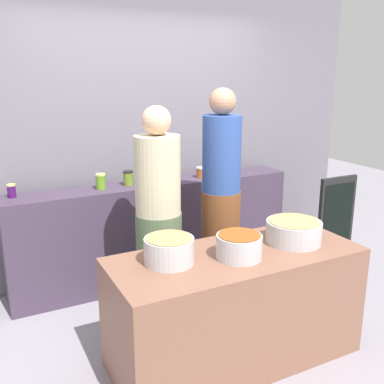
{
  "coord_description": "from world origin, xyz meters",
  "views": [
    {
      "loc": [
        -1.5,
        -2.58,
        1.94
      ],
      "look_at": [
        0.0,
        0.35,
        1.05
      ],
      "focal_mm": 41.46,
      "sensor_mm": 36.0,
      "label": 1
    }
  ],
  "objects": [
    {
      "name": "display_shelf",
      "position": [
        0.0,
        1.1,
        0.48
      ],
      "size": [
        2.7,
        0.36,
        0.96
      ],
      "primitive_type": "cube",
      "color": "#413347",
      "rests_on": "ground"
    },
    {
      "name": "prep_table",
      "position": [
        0.0,
        -0.3,
        0.39
      ],
      "size": [
        1.7,
        0.7,
        0.79
      ],
      "primitive_type": "cube",
      "color": "brown",
      "rests_on": "ground"
    },
    {
      "name": "cooking_pot_center",
      "position": [
        -0.02,
        -0.36,
        0.86
      ],
      "size": [
        0.3,
        0.3,
        0.16
      ],
      "color": "#B7B7BC",
      "rests_on": "prep_table"
    },
    {
      "name": "preserve_jar_3",
      "position": [
        -0.1,
        1.03,
        1.01
      ],
      "size": [
        0.08,
        0.08,
        0.1
      ],
      "color": "#629A2E",
      "rests_on": "display_shelf"
    },
    {
      "name": "cook_in_cap",
      "position": [
        0.3,
        0.42,
        0.84
      ],
      "size": [
        0.32,
        0.32,
        1.83
      ],
      "color": "brown",
      "rests_on": "ground"
    },
    {
      "name": "cooking_pot_left",
      "position": [
        -0.46,
        -0.23,
        0.87
      ],
      "size": [
        0.32,
        0.32,
        0.17
      ],
      "color": "#B7B7BC",
      "rests_on": "prep_table"
    },
    {
      "name": "preserve_jar_1",
      "position": [
        -0.51,
        1.1,
        1.03
      ],
      "size": [
        0.09,
        0.09,
        0.14
      ],
      "color": "#5E9020",
      "rests_on": "display_shelf"
    },
    {
      "name": "preserve_jar_0",
      "position": [
        -1.23,
        1.16,
        1.02
      ],
      "size": [
        0.07,
        0.07,
        0.11
      ],
      "color": "#401155",
      "rests_on": "display_shelf"
    },
    {
      "name": "cook_with_tongs",
      "position": [
        -0.3,
        0.3,
        0.79
      ],
      "size": [
        0.35,
        0.35,
        1.72
      ],
      "color": "#4C6142",
      "rests_on": "ground"
    },
    {
      "name": "chalkboard_sign",
      "position": [
        1.75,
        0.55,
        0.47
      ],
      "size": [
        0.45,
        0.05,
        0.94
      ],
      "color": "black",
      "rests_on": "ground"
    },
    {
      "name": "storefront_wall",
      "position": [
        0.0,
        1.45,
        1.5
      ],
      "size": [
        4.8,
        0.12,
        3.0
      ],
      "primitive_type": "cube",
      "color": "slate",
      "rests_on": "ground"
    },
    {
      "name": "preserve_jar_4",
      "position": [
        0.1,
        1.04,
        1.01
      ],
      "size": [
        0.09,
        0.09,
        0.1
      ],
      "color": "orange",
      "rests_on": "display_shelf"
    },
    {
      "name": "preserve_jar_5",
      "position": [
        0.47,
        1.09,
        1.01
      ],
      "size": [
        0.08,
        0.08,
        0.1
      ],
      "color": "#984D1D",
      "rests_on": "display_shelf"
    },
    {
      "name": "ground",
      "position": [
        0.0,
        0.0,
        0.0
      ],
      "size": [
        12.0,
        12.0,
        0.0
      ],
      "primitive_type": "plane",
      "color": "gray"
    },
    {
      "name": "preserve_jar_2",
      "position": [
        -0.25,
        1.12,
        1.03
      ],
      "size": [
        0.09,
        0.09,
        0.13
      ],
      "color": "olive",
      "rests_on": "display_shelf"
    },
    {
      "name": "cooking_pot_right",
      "position": [
        0.46,
        -0.31,
        0.86
      ],
      "size": [
        0.39,
        0.39,
        0.16
      ],
      "color": "#B7B7BC",
      "rests_on": "prep_table"
    },
    {
      "name": "preserve_jar_7",
      "position": [
        0.91,
        1.13,
        1.03
      ],
      "size": [
        0.07,
        0.07,
        0.15
      ],
      "color": "brown",
      "rests_on": "display_shelf"
    },
    {
      "name": "preserve_jar_6",
      "position": [
        0.72,
        1.08,
        1.02
      ],
      "size": [
        0.08,
        0.08,
        0.13
      ],
      "color": "#2F4527",
      "rests_on": "display_shelf"
    }
  ]
}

